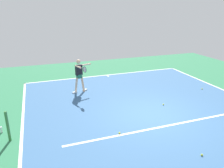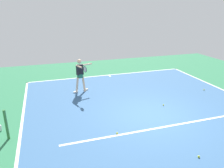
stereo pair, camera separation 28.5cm
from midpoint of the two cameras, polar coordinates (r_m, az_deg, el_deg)
The scene contains 13 objects.
ground_plane at distance 9.24m, azimuth 9.75°, elevation -8.03°, with size 20.76×20.76×0.00m, color #2D754C.
court_surface at distance 9.24m, azimuth 9.75°, elevation -8.02°, with size 10.21×12.22×0.00m, color #38608E.
court_line_baseline_near at distance 14.42m, azimuth -1.93°, elevation 2.35°, with size 10.21×0.10×0.01m, color white.
court_line_sideline_right at distance 8.29m, azimuth -23.43°, elevation -12.87°, with size 0.10×12.22×0.01m, color white.
court_line_service at distance 8.54m, azimuth 12.82°, elevation -10.64°, with size 7.66×0.10×0.01m, color white.
court_line_centre_mark at distance 14.24m, azimuth -1.68°, elevation 2.13°, with size 0.10×0.30×0.01m, color white.
net_post at distance 8.08m, azimuth -26.43°, elevation -9.86°, with size 0.09×0.09×1.07m, color #38753D.
tennis_player at distance 11.34m, azimuth -9.18°, elevation 2.67°, with size 1.10×1.30×1.75m.
tennis_ball_centre_court at distance 7.87m, azimuth 0.89°, elevation -12.63°, with size 0.07×0.07×0.07m, color yellow.
tennis_ball_by_sideline at distance 12.78m, azimuth 21.81°, elevation -1.17°, with size 0.07×0.07×0.07m, color #CCE033.
tennis_ball_near_player at distance 7.32m, azimuth 21.28°, elevation -16.84°, with size 0.07×0.07×0.07m, color #CCE033.
tennis_ball_far_corner at distance 10.24m, azimuth 12.44°, elevation -5.19°, with size 0.07×0.07×0.07m, color yellow.
water_bottle at distance 8.89m, azimuth -27.70°, elevation -10.49°, with size 0.07×0.07×0.22m, color white.
Camera 1 is at (4.31, 7.05, 4.19)m, focal length 35.12 mm.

